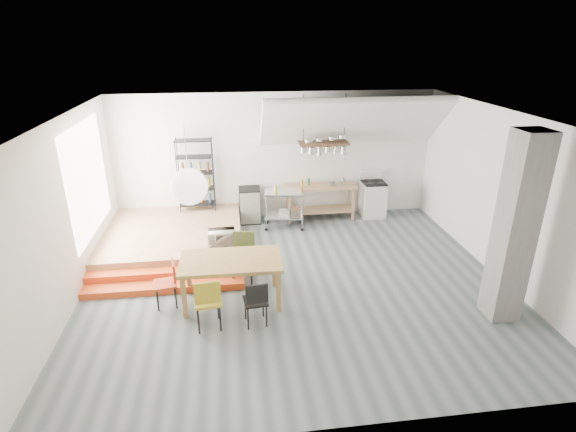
{
  "coord_description": "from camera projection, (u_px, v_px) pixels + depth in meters",
  "views": [
    {
      "loc": [
        -1.16,
        -7.5,
        4.51
      ],
      "look_at": [
        -0.05,
        0.8,
        1.08
      ],
      "focal_mm": 28.0,
      "sensor_mm": 36.0,
      "label": 1
    }
  ],
  "objects": [
    {
      "name": "mini_fridge",
      "position": [
        250.0,
        205.0,
        11.41
      ],
      "size": [
        0.52,
        0.52,
        0.89
      ],
      "primitive_type": "cube",
      "color": "black",
      "rests_on": "ground"
    },
    {
      "name": "chair_mustard",
      "position": [
        208.0,
        299.0,
        7.16
      ],
      "size": [
        0.48,
        0.48,
        0.94
      ],
      "rotation": [
        0.0,
        0.0,
        3.25
      ],
      "color": "#A5901C",
      "rests_on": "ground"
    },
    {
      "name": "chair_olive",
      "position": [
        243.0,
        252.0,
        8.68
      ],
      "size": [
        0.51,
        0.51,
        0.96
      ],
      "rotation": [
        0.0,
        0.0,
        -0.18
      ],
      "color": "#4A582A",
      "rests_on": "ground"
    },
    {
      "name": "rolling_cart",
      "position": [
        284.0,
        204.0,
        10.99
      ],
      "size": [
        1.01,
        0.65,
        0.94
      ],
      "rotation": [
        0.0,
        0.0,
        -0.13
      ],
      "color": "silver",
      "rests_on": "ground"
    },
    {
      "name": "microwave_shelf",
      "position": [
        222.0,
        245.0,
        9.04
      ],
      "size": [
        0.6,
        0.4,
        0.16
      ],
      "color": "#98724C",
      "rests_on": "platform"
    },
    {
      "name": "pot_rack",
      "position": [
        325.0,
        146.0,
        10.8
      ],
      "size": [
        1.2,
        0.5,
        1.43
      ],
      "color": "#412A1A",
      "rests_on": "ceiling"
    },
    {
      "name": "wall_right",
      "position": [
        502.0,
        196.0,
        8.61
      ],
      "size": [
        0.04,
        7.0,
        3.2
      ],
      "primitive_type": "cube",
      "color": "silver",
      "rests_on": "ground"
    },
    {
      "name": "step_lower",
      "position": [
        164.0,
        287.0,
        8.45
      ],
      "size": [
        3.0,
        0.35,
        0.13
      ],
      "primitive_type": "cube",
      "color": "#D84A19",
      "rests_on": "ground"
    },
    {
      "name": "wall_back",
      "position": [
        276.0,
        157.0,
        11.34
      ],
      "size": [
        8.0,
        0.04,
        3.2
      ],
      "primitive_type": "cube",
      "color": "silver",
      "rests_on": "ground"
    },
    {
      "name": "floor",
      "position": [
        296.0,
        283.0,
        8.73
      ],
      "size": [
        8.0,
        8.0,
        0.0
      ],
      "primitive_type": "plane",
      "color": "#505A5C",
      "rests_on": "ground"
    },
    {
      "name": "platform",
      "position": [
        174.0,
        237.0,
        10.19
      ],
      "size": [
        3.0,
        3.0,
        0.4
      ],
      "primitive_type": "cube",
      "color": "#98724C",
      "rests_on": "ground"
    },
    {
      "name": "window_pane",
      "position": [
        88.0,
        179.0,
        8.94
      ],
      "size": [
        0.02,
        2.5,
        2.2
      ],
      "primitive_type": "cube",
      "color": "white",
      "rests_on": "wall_left"
    },
    {
      "name": "step_upper",
      "position": [
        166.0,
        275.0,
        8.74
      ],
      "size": [
        3.0,
        0.35,
        0.27
      ],
      "primitive_type": "cube",
      "color": "#D84A19",
      "rests_on": "ground"
    },
    {
      "name": "dining_table",
      "position": [
        231.0,
        264.0,
        7.86
      ],
      "size": [
        1.78,
        1.02,
        0.84
      ],
      "rotation": [
        0.0,
        0.0,
        -0.02
      ],
      "color": "olive",
      "rests_on": "ground"
    },
    {
      "name": "paper_lantern",
      "position": [
        189.0,
        187.0,
        7.25
      ],
      "size": [
        0.6,
        0.6,
        0.6
      ],
      "primitive_type": "sphere",
      "color": "white",
      "rests_on": "ceiling"
    },
    {
      "name": "kitchen_counter",
      "position": [
        320.0,
        196.0,
        11.52
      ],
      "size": [
        1.8,
        0.6,
        0.91
      ],
      "color": "#98724C",
      "rests_on": "ground"
    },
    {
      "name": "wire_shelving",
      "position": [
        196.0,
        174.0,
        10.92
      ],
      "size": [
        0.88,
        0.38,
        1.8
      ],
      "color": "black",
      "rests_on": "platform"
    },
    {
      "name": "chair_red",
      "position": [
        169.0,
        280.0,
        7.85
      ],
      "size": [
        0.44,
        0.44,
        0.84
      ],
      "rotation": [
        0.0,
        0.0,
        -1.4
      ],
      "color": "#BE391B",
      "rests_on": "ground"
    },
    {
      "name": "bowl",
      "position": [
        333.0,
        184.0,
        11.39
      ],
      "size": [
        0.27,
        0.27,
        0.06
      ],
      "primitive_type": "imported",
      "rotation": [
        0.0,
        0.0,
        -0.18
      ],
      "color": "silver",
      "rests_on": "kitchen_counter"
    },
    {
      "name": "ceiling",
      "position": [
        297.0,
        117.0,
        7.52
      ],
      "size": [
        8.0,
        7.0,
        0.02
      ],
      "primitive_type": "cube",
      "color": "white",
      "rests_on": "wall_back"
    },
    {
      "name": "wall_left",
      "position": [
        65.0,
        217.0,
        7.64
      ],
      "size": [
        0.04,
        7.0,
        3.2
      ],
      "primitive_type": "cube",
      "color": "silver",
      "rests_on": "ground"
    },
    {
      "name": "stove",
      "position": [
        373.0,
        199.0,
        11.75
      ],
      "size": [
        0.6,
        0.6,
        1.18
      ],
      "color": "white",
      "rests_on": "ground"
    },
    {
      "name": "slope_ceiling",
      "position": [
        354.0,
        122.0,
        10.65
      ],
      "size": [
        4.4,
        1.44,
        1.32
      ],
      "primitive_type": "cube",
      "rotation": [
        -0.73,
        0.0,
        0.0
      ],
      "color": "white",
      "rests_on": "wall_back"
    },
    {
      "name": "concrete_column",
      "position": [
        515.0,
        229.0,
        7.15
      ],
      "size": [
        0.5,
        0.5,
        3.2
      ],
      "primitive_type": "cube",
      "color": "slate",
      "rests_on": "ground"
    },
    {
      "name": "chair_black",
      "position": [
        256.0,
        300.0,
        7.27
      ],
      "size": [
        0.42,
        0.42,
        0.83
      ],
      "rotation": [
        0.0,
        0.0,
        3.25
      ],
      "color": "black",
      "rests_on": "ground"
    },
    {
      "name": "microwave",
      "position": [
        222.0,
        237.0,
        8.98
      ],
      "size": [
        0.54,
        0.37,
        0.29
      ],
      "primitive_type": "imported",
      "rotation": [
        0.0,
        0.0,
        0.02
      ],
      "color": "beige",
      "rests_on": "microwave_shelf"
    }
  ]
}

